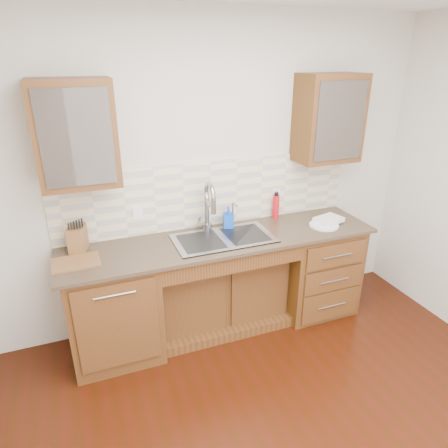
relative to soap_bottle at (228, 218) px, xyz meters
name	(u,v)px	position (x,y,z in m)	size (l,w,h in m)	color
wall_back	(208,176)	(-0.12, 0.19, 0.34)	(4.00, 0.10, 2.70)	beige
base_cabinet_left	(114,307)	(-1.07, -0.17, -0.57)	(0.70, 0.62, 0.88)	#593014
base_cabinet_center	(219,288)	(-0.12, -0.08, -0.66)	(1.20, 0.44, 0.70)	#593014
base_cabinet_right	(314,266)	(0.83, -0.17, -0.57)	(0.70, 0.62, 0.88)	#593014
countertop	(223,240)	(-0.12, -0.18, -0.12)	(2.70, 0.65, 0.03)	#84705B
backsplash	(210,194)	(-0.12, 0.13, 0.19)	(2.70, 0.02, 0.59)	beige
sink	(224,248)	(-0.12, -0.20, -0.19)	(0.84, 0.46, 0.19)	#9E9EA5
faucet	(207,209)	(-0.19, 0.03, 0.10)	(0.04, 0.04, 0.40)	#999993
filter_tap	(233,213)	(0.06, 0.04, 0.02)	(0.02, 0.02, 0.24)	#999993
upper_cabinet_left	(76,134)	(-1.17, -0.03, 0.81)	(0.55, 0.34, 0.75)	#593014
upper_cabinet_right	(328,118)	(0.93, -0.03, 0.81)	(0.55, 0.34, 0.75)	#593014
outlet_left	(138,213)	(-0.77, 0.12, 0.11)	(0.08, 0.01, 0.12)	white
outlet_right	(276,195)	(0.53, 0.12, 0.11)	(0.08, 0.01, 0.12)	white
soap_bottle	(228,218)	(0.00, 0.00, 0.00)	(0.09, 0.09, 0.20)	blue
water_bottle	(276,207)	(0.50, 0.06, 0.01)	(0.06, 0.06, 0.23)	red
plate	(324,225)	(0.83, -0.27, -0.09)	(0.26, 0.26, 0.01)	silver
dish_towel	(329,220)	(0.90, -0.22, -0.07)	(0.25, 0.18, 0.04)	silver
knife_block	(78,239)	(-1.27, 0.01, 0.00)	(0.11, 0.19, 0.21)	olive
cutting_board	(76,262)	(-1.30, -0.21, -0.09)	(0.34, 0.24, 0.02)	#996239
cup_left_a	(59,143)	(-1.29, -0.03, 0.76)	(0.11, 0.11, 0.09)	white
cup_left_b	(97,140)	(-1.03, -0.03, 0.76)	(0.10, 0.10, 0.10)	silver
cup_right_a	(323,124)	(0.88, -0.03, 0.77)	(0.13, 0.13, 0.10)	white
cup_right_b	(336,124)	(1.01, -0.03, 0.76)	(0.10, 0.10, 0.09)	silver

